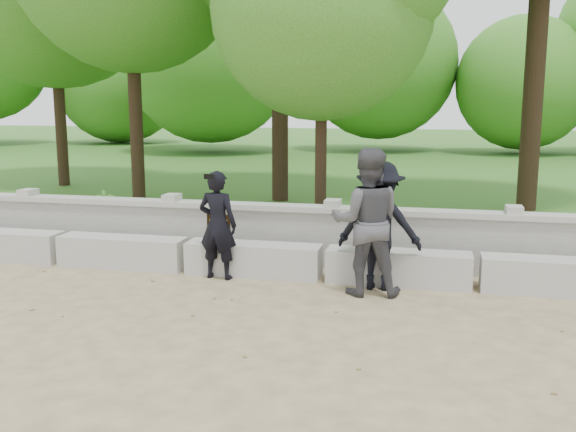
# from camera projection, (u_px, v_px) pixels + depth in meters

# --- Properties ---
(ground) EXTENTS (80.00, 80.00, 0.00)m
(ground) POSITION_uv_depth(u_px,v_px,m) (125.00, 312.00, 7.40)
(ground) COLOR tan
(ground) RESTS_ON ground
(lawn) EXTENTS (40.00, 22.00, 0.25)m
(lawn) POSITION_uv_depth(u_px,v_px,m) (327.00, 173.00, 20.80)
(lawn) COLOR #365F1C
(lawn) RESTS_ON ground
(concrete_bench) EXTENTS (11.90, 0.45, 0.45)m
(concrete_bench) POSITION_uv_depth(u_px,v_px,m) (186.00, 256.00, 9.18)
(concrete_bench) COLOR beige
(concrete_bench) RESTS_ON ground
(parapet_wall) EXTENTS (12.50, 0.35, 0.90)m
(parapet_wall) POSITION_uv_depth(u_px,v_px,m) (203.00, 230.00, 9.81)
(parapet_wall) COLOR #B3B1A9
(parapet_wall) RESTS_ON ground
(man_main) EXTENTS (0.58, 0.52, 1.49)m
(man_main) POSITION_uv_depth(u_px,v_px,m) (218.00, 225.00, 8.71)
(man_main) COLOR black
(man_main) RESTS_ON ground
(visitor_left) EXTENTS (0.98, 0.81, 1.85)m
(visitor_left) POSITION_uv_depth(u_px,v_px,m) (367.00, 222.00, 7.97)
(visitor_left) COLOR #444449
(visitor_left) RESTS_ON ground
(visitor_mid) EXTENTS (1.08, 0.64, 1.66)m
(visitor_mid) POSITION_uv_depth(u_px,v_px,m) (380.00, 226.00, 8.22)
(visitor_mid) COLOR black
(visitor_mid) RESTS_ON ground
(shrub_a) EXTENTS (0.40, 0.43, 0.68)m
(shrub_a) POSITION_uv_depth(u_px,v_px,m) (107.00, 210.00, 10.91)
(shrub_a) COLOR #3D7628
(shrub_a) RESTS_ON lawn
(shrub_b) EXTENTS (0.37, 0.38, 0.54)m
(shrub_b) POSITION_uv_depth(u_px,v_px,m) (201.00, 217.00, 10.54)
(shrub_b) COLOR #3D7628
(shrub_b) RESTS_ON lawn
(shrub_c) EXTENTS (0.64, 0.63, 0.53)m
(shrub_c) POSITION_uv_depth(u_px,v_px,m) (342.00, 224.00, 10.02)
(shrub_c) COLOR #3D7628
(shrub_c) RESTS_ON lawn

